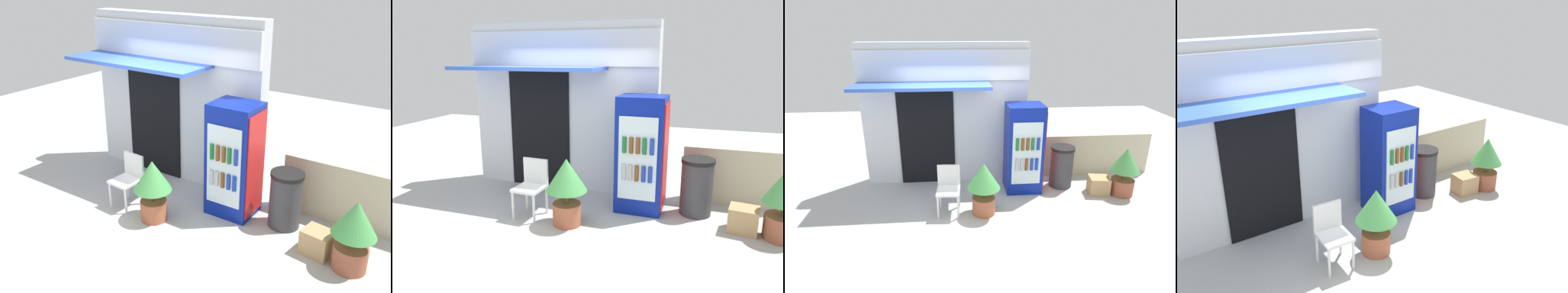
% 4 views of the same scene
% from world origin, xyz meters
% --- Properties ---
extents(ground, '(16.00, 16.00, 0.00)m').
position_xyz_m(ground, '(0.00, 0.00, 0.00)').
color(ground, '#B2B2AD').
extents(storefront_building, '(3.38, 1.15, 2.92)m').
position_xyz_m(storefront_building, '(-0.40, 1.54, 1.53)').
color(storefront_building, silver).
rests_on(storefront_building, ground).
extents(drink_cooler, '(0.73, 0.68, 1.79)m').
position_xyz_m(drink_cooler, '(1.18, 0.93, 0.90)').
color(drink_cooler, navy).
rests_on(drink_cooler, ground).
extents(plastic_chair, '(0.43, 0.46, 0.86)m').
position_xyz_m(plastic_chair, '(-0.34, 0.20, 0.50)').
color(plastic_chair, white).
rests_on(plastic_chair, ground).
extents(potted_plant_near_shop, '(0.59, 0.59, 0.98)m').
position_xyz_m(potted_plant_near_shop, '(0.28, 0.04, 0.60)').
color(potted_plant_near_shop, '#AD5B3D').
rests_on(potted_plant_near_shop, ground).
extents(potted_plant_curbside, '(0.56, 0.56, 0.99)m').
position_xyz_m(potted_plant_curbside, '(3.13, 0.52, 0.57)').
color(potted_plant_curbside, '#995138').
rests_on(potted_plant_curbside, ground).
extents(trash_bin, '(0.49, 0.49, 0.88)m').
position_xyz_m(trash_bin, '(2.01, 1.00, 0.44)').
color(trash_bin, '#38383D').
rests_on(trash_bin, ground).
extents(stone_boundary_wall, '(2.44, 0.23, 0.94)m').
position_xyz_m(stone_boundary_wall, '(2.99, 1.59, 0.47)').
color(stone_boundary_wall, beige).
rests_on(stone_boundary_wall, ground).
extents(cardboard_box, '(0.43, 0.39, 0.36)m').
position_xyz_m(cardboard_box, '(2.67, 0.59, 0.18)').
color(cardboard_box, tan).
rests_on(cardboard_box, ground).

